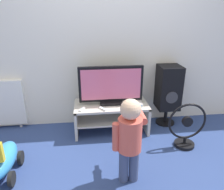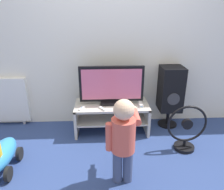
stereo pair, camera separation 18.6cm
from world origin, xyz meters
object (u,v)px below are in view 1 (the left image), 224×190
(remote_primary, at_px, (82,109))
(floor_fan, at_px, (186,128))
(remote_secondary, at_px, (103,109))
(game_console, at_px, (140,103))
(child, at_px, (130,135))
(speaker_tower, at_px, (168,88))
(ride_on_toy, at_px, (2,160))
(television, at_px, (111,86))
(radiator, at_px, (0,103))

(remote_primary, bearing_deg, floor_fan, -15.17)
(remote_secondary, relative_size, floor_fan, 0.21)
(game_console, bearing_deg, child, -109.40)
(remote_primary, relative_size, speaker_tower, 0.14)
(ride_on_toy, bearing_deg, floor_fan, 7.89)
(remote_primary, bearing_deg, child, -61.35)
(remote_secondary, xyz_separation_m, speaker_tower, (1.00, 0.29, 0.14))
(remote_primary, distance_m, remote_secondary, 0.28)
(television, xyz_separation_m, child, (0.07, -1.04, -0.15))
(television, bearing_deg, remote_primary, -156.76)
(speaker_tower, height_order, floor_fan, speaker_tower)
(child, distance_m, floor_fan, 1.02)
(remote_primary, relative_size, ride_on_toy, 0.21)
(ride_on_toy, xyz_separation_m, radiator, (-0.35, 1.07, 0.21))
(child, bearing_deg, floor_fan, 31.23)
(remote_secondary, height_order, ride_on_toy, ride_on_toy)
(television, height_order, game_console, television)
(television, relative_size, radiator, 1.20)
(remote_secondary, height_order, speaker_tower, speaker_tower)
(radiator, bearing_deg, child, -37.58)
(speaker_tower, bearing_deg, floor_fan, -86.46)
(remote_secondary, distance_m, floor_fan, 1.10)
(game_console, height_order, remote_primary, game_console)
(floor_fan, height_order, radiator, radiator)
(television, bearing_deg, speaker_tower, 6.28)
(remote_secondary, xyz_separation_m, child, (0.20, -0.84, 0.11))
(remote_secondary, relative_size, radiator, 0.17)
(game_console, distance_m, ride_on_toy, 1.82)
(child, height_order, ride_on_toy, child)
(television, distance_m, speaker_tower, 0.88)
(game_console, distance_m, floor_fan, 0.69)
(television, distance_m, child, 1.05)
(remote_secondary, relative_size, speaker_tower, 0.14)
(remote_primary, height_order, ride_on_toy, ride_on_toy)
(remote_secondary, bearing_deg, ride_on_toy, -150.50)
(game_console, xyz_separation_m, child, (-0.33, -0.94, 0.10))
(remote_primary, distance_m, floor_fan, 1.37)
(television, height_order, floor_fan, television)
(game_console, relative_size, ride_on_toy, 0.28)
(speaker_tower, distance_m, radiator, 2.48)
(speaker_tower, xyz_separation_m, floor_fan, (0.04, -0.63, -0.31))
(child, distance_m, ride_on_toy, 1.38)
(game_console, relative_size, radiator, 0.24)
(game_console, bearing_deg, remote_secondary, -169.12)
(remote_secondary, bearing_deg, speaker_tower, 16.40)
(ride_on_toy, distance_m, radiator, 1.14)
(remote_secondary, bearing_deg, television, 56.38)
(game_console, bearing_deg, speaker_tower, 22.28)
(child, bearing_deg, ride_on_toy, 170.86)
(speaker_tower, height_order, ride_on_toy, speaker_tower)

